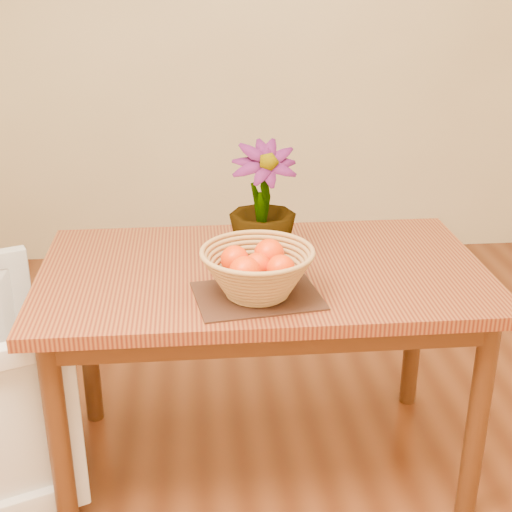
{
  "coord_description": "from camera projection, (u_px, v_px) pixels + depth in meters",
  "views": [
    {
      "loc": [
        -0.21,
        -1.74,
        1.65
      ],
      "look_at": [
        -0.04,
        0.12,
        0.87
      ],
      "focal_mm": 50.0,
      "sensor_mm": 36.0,
      "label": 1
    }
  ],
  "objects": [
    {
      "name": "wicker_basket",
      "position": [
        257.0,
        274.0,
        2.02
      ],
      "size": [
        0.33,
        0.33,
        0.13
      ],
      "color": "#A78245",
      "rests_on": "placemat"
    },
    {
      "name": "orange_pile",
      "position": [
        257.0,
        264.0,
        2.01
      ],
      "size": [
        0.2,
        0.21,
        0.09
      ],
      "rotation": [
        0.0,
        0.0,
        0.38
      ],
      "color": "#FF3604",
      "rests_on": "wicker_basket"
    },
    {
      "name": "placemat",
      "position": [
        257.0,
        296.0,
        2.05
      ],
      "size": [
        0.39,
        0.31,
        0.01
      ],
      "primitive_type": "cube",
      "rotation": [
        0.0,
        0.0,
        0.14
      ],
      "color": "#341D13",
      "rests_on": "table"
    },
    {
      "name": "potted_plant",
      "position": [
        263.0,
        203.0,
        2.24
      ],
      "size": [
        0.22,
        0.22,
        0.38
      ],
      "primitive_type": "imported",
      "rotation": [
        0.0,
        0.0,
        0.05
      ],
      "color": "#1F4914",
      "rests_on": "table"
    },
    {
      "name": "table",
      "position": [
        263.0,
        293.0,
        2.27
      ],
      "size": [
        1.4,
        0.8,
        0.75
      ],
      "color": "brown",
      "rests_on": "floor"
    },
    {
      "name": "wall_back",
      "position": [
        227.0,
        19.0,
        3.8
      ],
      "size": [
        4.0,
        0.02,
        2.7
      ],
      "primitive_type": "cube",
      "color": "#FFEEC2",
      "rests_on": "floor"
    }
  ]
}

